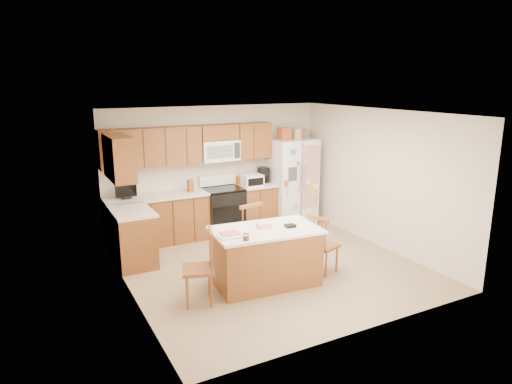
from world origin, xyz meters
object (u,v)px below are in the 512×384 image
windsor_chair_back (246,235)px  island (266,256)px  windsor_chair_right (322,245)px  windsor_chair_left (200,269)px  refrigerator (292,181)px  stove (223,210)px

windsor_chair_back → island: bearing=-94.4°
island → windsor_chair_right: 0.99m
windsor_chair_left → windsor_chair_back: size_ratio=0.97×
windsor_chair_left → windsor_chair_right: size_ratio=1.09×
windsor_chair_left → windsor_chair_right: (2.06, 0.05, -0.04)m
refrigerator → windsor_chair_right: bearing=-111.4°
refrigerator → island: bearing=-129.2°
refrigerator → windsor_chair_back: (-1.89, -1.60, -0.41)m
island → windsor_chair_back: (0.06, 0.79, 0.07)m
refrigerator → windsor_chair_left: bearing=-140.4°
island → windsor_chair_right: windsor_chair_right is taller
windsor_chair_right → windsor_chair_left: bearing=-178.7°
stove → island: bearing=-98.8°
stove → windsor_chair_back: (-0.32, -1.67, 0.03)m
stove → windsor_chair_right: size_ratio=1.18×
refrigerator → island: refrigerator is taller
windsor_chair_back → windsor_chair_right: windsor_chair_back is taller
stove → windsor_chair_back: size_ratio=1.05×
stove → refrigerator: size_ratio=0.55×
windsor_chair_back → refrigerator: bearing=40.3°
stove → windsor_chair_right: (0.61, -2.52, -0.02)m
stove → windsor_chair_back: bearing=-100.8°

